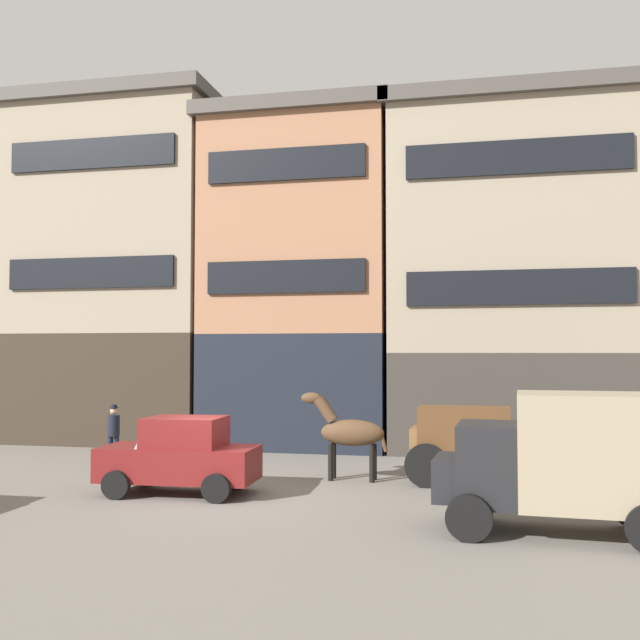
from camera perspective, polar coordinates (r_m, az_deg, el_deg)
name	(u,v)px	position (r m, az deg, el deg)	size (l,w,h in m)	color
ground_plane	(216,498)	(17.64, -8.07, -13.54)	(120.00, 120.00, 0.00)	slate
building_far_left	(130,271)	(30.19, -14.55, 3.75)	(8.11, 6.58, 13.17)	#33281E
building_center_left	(306,279)	(27.66, -1.08, 3.17)	(7.01, 6.58, 12.14)	black
building_center_right	(513,276)	(26.95, 14.79, 3.36)	(8.81, 6.58, 12.11)	#38332D
cargo_wagon	(462,439)	(19.32, 11.00, -9.10)	(2.94, 1.57, 1.98)	brown
draft_horse	(349,432)	(19.60, 2.24, -8.69)	(2.35, 0.64, 2.30)	#513823
delivery_truck_near	(563,458)	(14.54, 18.41, -10.13)	(4.44, 2.33, 2.62)	black
sedan_light	(180,456)	(18.05, -10.82, -10.32)	(3.76, 1.98, 1.83)	maroon
pedestrian_officer	(114,432)	(23.17, -15.77, -8.36)	(0.48, 0.48, 1.79)	black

